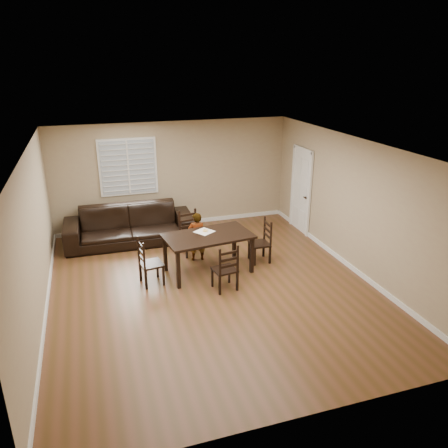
{
  "coord_description": "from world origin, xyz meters",
  "views": [
    {
      "loc": [
        -2.02,
        -7.18,
        4.13
      ],
      "look_at": [
        0.46,
        0.65,
        1.0
      ],
      "focal_mm": 35.0,
      "sensor_mm": 36.0,
      "label": 1
    }
  ],
  "objects": [
    {
      "name": "dining_table",
      "position": [
        0.12,
        0.63,
        0.73
      ],
      "size": [
        1.84,
        1.19,
        0.81
      ],
      "rotation": [
        0.0,
        0.0,
        0.13
      ],
      "color": "black",
      "rests_on": "ground"
    },
    {
      "name": "donut",
      "position": [
        0.11,
        0.83,
        0.84
      ],
      "size": [
        0.11,
        0.11,
        0.04
      ],
      "color": "gold",
      "rests_on": "napkin"
    },
    {
      "name": "sofa",
      "position": [
        -1.24,
        2.67,
        0.43
      ],
      "size": [
        3.0,
        1.23,
        0.87
      ],
      "primitive_type": "imported",
      "rotation": [
        0.0,
        0.0,
        -0.02
      ],
      "color": "black",
      "rests_on": "ground"
    },
    {
      "name": "napkin",
      "position": [
        0.09,
        0.82,
        0.82
      ],
      "size": [
        0.46,
        0.46,
        0.0
      ],
      "primitive_type": "cube",
      "rotation": [
        0.0,
        0.0,
        0.57
      ],
      "color": "beige",
      "rests_on": "dining_table"
    },
    {
      "name": "child",
      "position": [
        0.04,
        1.25,
        0.54
      ],
      "size": [
        0.41,
        0.29,
        1.08
      ],
      "primitive_type": "imported",
      "rotation": [
        0.0,
        0.0,
        3.07
      ],
      "color": "gray",
      "rests_on": "ground"
    },
    {
      "name": "chair_near",
      "position": [
        -0.03,
        1.72,
        0.45
      ],
      "size": [
        0.51,
        0.48,
        0.99
      ],
      "rotation": [
        0.0,
        0.0,
        0.17
      ],
      "color": "black",
      "rests_on": "ground"
    },
    {
      "name": "ground",
      "position": [
        0.0,
        0.0,
        0.0
      ],
      "size": [
        7.0,
        7.0,
        0.0
      ],
      "primitive_type": "plane",
      "color": "brown",
      "rests_on": "ground"
    },
    {
      "name": "chair_left",
      "position": [
        -1.18,
        0.46,
        0.43
      ],
      "size": [
        0.46,
        0.49,
        0.96
      ],
      "rotation": [
        0.0,
        0.0,
        1.72
      ],
      "color": "black",
      "rests_on": "ground"
    },
    {
      "name": "room",
      "position": [
        0.04,
        0.18,
        1.81
      ],
      "size": [
        6.04,
        7.04,
        2.72
      ],
      "color": "tan",
      "rests_on": "ground"
    },
    {
      "name": "chair_right",
      "position": [
        1.42,
        0.78,
        0.43
      ],
      "size": [
        0.4,
        0.43,
        0.94
      ],
      "rotation": [
        0.0,
        0.0,
        -1.59
      ],
      "color": "black",
      "rests_on": "ground"
    },
    {
      "name": "chair_far",
      "position": [
        0.23,
        -0.27,
        0.42
      ],
      "size": [
        0.47,
        0.45,
        0.93
      ],
      "rotation": [
        0.0,
        0.0,
        3.29
      ],
      "color": "black",
      "rests_on": "ground"
    }
  ]
}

